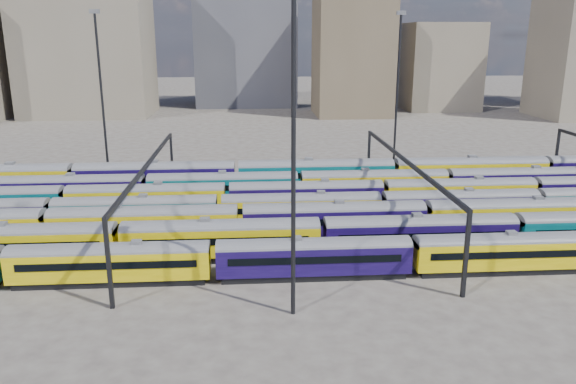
{
  "coord_description": "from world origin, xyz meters",
  "views": [
    {
      "loc": [
        -8.32,
        -63.51,
        22.02
      ],
      "look_at": [
        -3.57,
        4.26,
        3.0
      ],
      "focal_mm": 35.0,
      "sensor_mm": 36.0,
      "label": 1
    }
  ],
  "objects": [
    {
      "name": "rake_3",
      "position": [
        7.38,
        0.0,
        2.49
      ],
      "size": [
        115.64,
        2.82,
        4.74
      ],
      "color": "black",
      "rests_on": "ground"
    },
    {
      "name": "mast_2",
      "position": [
        -5.0,
        -22.0,
        13.97
      ],
      "size": [
        1.4,
        0.5,
        25.6
      ],
      "color": "black",
      "rests_on": "ground"
    },
    {
      "name": "mast_3",
      "position": [
        15.0,
        24.0,
        13.97
      ],
      "size": [
        1.4,
        0.5,
        25.6
      ],
      "color": "black",
      "rests_on": "ground"
    },
    {
      "name": "rake_0",
      "position": [
        -11.86,
        -15.0,
        2.4
      ],
      "size": [
        111.55,
        2.72,
        4.57
      ],
      "color": "black",
      "rests_on": "ground"
    },
    {
      "name": "rake_4",
      "position": [
        -11.23,
        5.0,
        2.58
      ],
      "size": [
        119.76,
        2.92,
        4.91
      ],
      "color": "black",
      "rests_on": "ground"
    },
    {
      "name": "ground",
      "position": [
        0.0,
        0.0,
        0.0
      ],
      "size": [
        500.0,
        500.0,
        0.0
      ],
      "primitive_type": "plane",
      "color": "#413B37",
      "rests_on": "ground"
    },
    {
      "name": "gantry_2",
      "position": [
        10.0,
        0.0,
        6.79
      ],
      "size": [
        0.35,
        40.35,
        8.03
      ],
      "color": "black",
      "rests_on": "ground"
    },
    {
      "name": "rake_1",
      "position": [
        -1.12,
        -10.0,
        2.62
      ],
      "size": [
        121.5,
        2.96,
        4.99
      ],
      "color": "black",
      "rests_on": "ground"
    },
    {
      "name": "rake_2",
      "position": [
        11.21,
        -5.0,
        2.66
      ],
      "size": [
        123.45,
        3.01,
        5.07
      ],
      "color": "black",
      "rests_on": "ground"
    },
    {
      "name": "rake_6",
      "position": [
        12.71,
        15.0,
        2.96
      ],
      "size": [
        136.95,
        3.34,
        5.64
      ],
      "color": "black",
      "rests_on": "ground"
    },
    {
      "name": "gantry_1",
      "position": [
        -20.0,
        0.0,
        6.79
      ],
      "size": [
        0.35,
        40.35,
        8.03
      ],
      "color": "black",
      "rests_on": "ground"
    },
    {
      "name": "mast_1",
      "position": [
        -30.0,
        22.0,
        13.97
      ],
      "size": [
        1.4,
        0.5,
        25.6
      ],
      "color": "black",
      "rests_on": "ground"
    },
    {
      "name": "rake_5",
      "position": [
        -1.64,
        10.0,
        2.65
      ],
      "size": [
        122.94,
        3.0,
        5.05
      ],
      "color": "black",
      "rests_on": "ground"
    }
  ]
}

